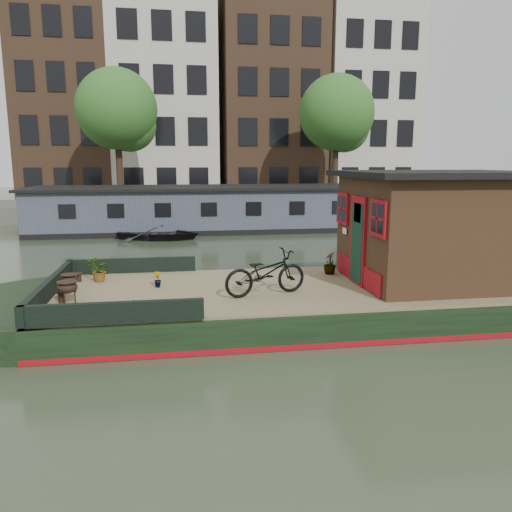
{
  "coord_description": "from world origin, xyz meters",
  "views": [
    {
      "loc": [
        -3.4,
        -10.09,
        3.27
      ],
      "look_at": [
        -1.72,
        0.5,
        1.24
      ],
      "focal_mm": 35.0,
      "sensor_mm": 36.0,
      "label": 1
    }
  ],
  "objects": [
    {
      "name": "tree_left",
      "position": [
        -6.36,
        19.07,
        5.89
      ],
      "size": [
        4.4,
        4.4,
        7.4
      ],
      "color": "#332316",
      "rests_on": "quay"
    },
    {
      "name": "bow_bulwark",
      "position": [
        -5.07,
        0.0,
        0.82
      ],
      "size": [
        3.0,
        4.0,
        0.35
      ],
      "color": "black",
      "rests_on": "houseboat_deck"
    },
    {
      "name": "bicycle",
      "position": [
        -1.7,
        -0.58,
        1.1
      ],
      "size": [
        1.81,
        1.01,
        0.9
      ],
      "primitive_type": "imported",
      "rotation": [
        0.0,
        0.0,
        1.83
      ],
      "color": "black",
      "rests_on": "houseboat_deck"
    },
    {
      "name": "brazier_rear",
      "position": [
        -5.6,
        0.23,
        0.84
      ],
      "size": [
        0.45,
        0.45,
        0.38
      ],
      "primitive_type": null,
      "rotation": [
        0.0,
        0.0,
        0.35
      ],
      "color": "black",
      "rests_on": "houseboat_deck"
    },
    {
      "name": "brazier_front",
      "position": [
        -5.47,
        -0.62,
        0.86
      ],
      "size": [
        0.52,
        0.52,
        0.43
      ],
      "primitive_type": null,
      "rotation": [
        0.0,
        0.0,
        0.38
      ],
      "color": "black",
      "rests_on": "houseboat_deck"
    },
    {
      "name": "potted_plant_e",
      "position": [
        -4.16,
        -1.7,
        0.81
      ],
      "size": [
        0.2,
        0.19,
        0.32
      ],
      "primitive_type": "imported",
      "rotation": [
        0.0,
        0.0,
        0.64
      ],
      "color": "#A3582F",
      "rests_on": "houseboat_deck"
    },
    {
      "name": "houseboat_hull",
      "position": [
        -1.33,
        0.0,
        0.27
      ],
      "size": [
        14.01,
        4.02,
        0.6
      ],
      "color": "black",
      "rests_on": "ground"
    },
    {
      "name": "dinghy",
      "position": [
        -4.19,
        11.5,
        0.36
      ],
      "size": [
        4.05,
        3.36,
        0.72
      ],
      "primitive_type": "imported",
      "rotation": [
        0.0,
        0.0,
        1.29
      ],
      "color": "black",
      "rests_on": "ground"
    },
    {
      "name": "houseboat_deck",
      "position": [
        0.0,
        0.0,
        0.62
      ],
      "size": [
        11.8,
        3.8,
        0.05
      ],
      "primitive_type": "cube",
      "color": "#887854",
      "rests_on": "houseboat_hull"
    },
    {
      "name": "far_houseboat",
      "position": [
        0.0,
        14.0,
        0.97
      ],
      "size": [
        20.4,
        4.4,
        2.11
      ],
      "color": "#424958",
      "rests_on": "ground"
    },
    {
      "name": "bollard_port",
      "position": [
        -5.6,
        1.19,
        0.75
      ],
      "size": [
        0.17,
        0.17,
        0.19
      ],
      "primitive_type": "cylinder",
      "color": "black",
      "rests_on": "houseboat_deck"
    },
    {
      "name": "ground",
      "position": [
        0.0,
        0.0,
        0.0
      ],
      "size": [
        120.0,
        120.0,
        0.0
      ],
      "primitive_type": "plane",
      "color": "#283320",
      "rests_on": "ground"
    },
    {
      "name": "cabin",
      "position": [
        2.19,
        0.0,
        1.88
      ],
      "size": [
        4.0,
        3.5,
        2.42
      ],
      "color": "black",
      "rests_on": "houseboat_deck"
    },
    {
      "name": "quay",
      "position": [
        0.0,
        20.5,
        0.45
      ],
      "size": [
        60.0,
        6.0,
        0.9
      ],
      "primitive_type": "cube",
      "color": "#47443F",
      "rests_on": "ground"
    },
    {
      "name": "bollard_stbd",
      "position": [
        -5.6,
        -0.52,
        0.76
      ],
      "size": [
        0.19,
        0.19,
        0.22
      ],
      "primitive_type": "cylinder",
      "color": "black",
      "rests_on": "houseboat_deck"
    },
    {
      "name": "potted_plant_d",
      "position": [
        0.13,
        1.02,
        0.91
      ],
      "size": [
        0.32,
        0.32,
        0.53
      ],
      "primitive_type": "imported",
      "rotation": [
        0.0,
        0.0,
        4.62
      ],
      "color": "#984929",
      "rests_on": "houseboat_deck"
    },
    {
      "name": "potted_plant_b",
      "position": [
        -3.86,
        0.39,
        0.81
      ],
      "size": [
        0.23,
        0.23,
        0.33
      ],
      "primitive_type": "imported",
      "rotation": [
        0.0,
        0.0,
        2.41
      ],
      "color": "maroon",
      "rests_on": "houseboat_deck"
    },
    {
      "name": "potted_plant_c",
      "position": [
        -5.17,
        1.1,
        0.9
      ],
      "size": [
        0.58,
        0.56,
        0.51
      ],
      "primitive_type": "imported",
      "rotation": [
        0.0,
        0.0,
        3.6
      ],
      "color": "#A1642E",
      "rests_on": "houseboat_deck"
    },
    {
      "name": "townhouse_row",
      "position": [
        0.15,
        27.5,
        7.9
      ],
      "size": [
        27.25,
        8.0,
        16.5
      ],
      "color": "brown",
      "rests_on": "ground"
    },
    {
      "name": "tree_right",
      "position": [
        6.14,
        19.07,
        5.89
      ],
      "size": [
        4.4,
        4.4,
        7.4
      ],
      "color": "#332316",
      "rests_on": "quay"
    }
  ]
}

